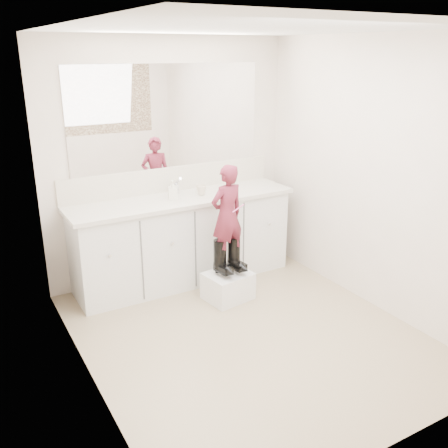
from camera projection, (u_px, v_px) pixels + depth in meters
floor at (247, 333)px, 4.20m from camera, size 3.00×3.00×0.00m
ceiling at (253, 28)px, 3.41m from camera, size 3.00×3.00×0.00m
wall_back at (169, 161)px, 5.03m from camera, size 2.60×0.00×2.60m
wall_front at (406, 266)px, 2.58m from camera, size 2.60×0.00×2.60m
wall_left at (79, 225)px, 3.20m from camera, size 0.00×3.00×3.00m
wall_right at (373, 176)px, 4.42m from camera, size 0.00×3.00×3.00m
vanity_cabinet at (183, 241)px, 5.07m from camera, size 2.20×0.55×0.85m
countertop at (183, 199)px, 4.91m from camera, size 2.28×0.58×0.04m
backsplash at (171, 179)px, 5.08m from camera, size 2.28×0.03×0.25m
mirror at (168, 117)px, 4.88m from camera, size 2.00×0.02×1.00m
dot_panel at (415, 181)px, 2.44m from camera, size 2.00×0.01×1.20m
faucet at (175, 189)px, 5.02m from camera, size 0.08×0.08×0.10m
cup at (201, 190)px, 4.97m from camera, size 0.11×0.11×0.10m
soap_bottle at (173, 190)px, 4.81m from camera, size 0.11×0.11×0.19m
step_stool at (228, 286)px, 4.75m from camera, size 0.46×0.40×0.26m
boot_left at (220, 257)px, 4.63m from camera, size 0.16×0.25×0.34m
boot_right at (234, 254)px, 4.70m from camera, size 0.16×0.25×0.34m
toddler at (227, 215)px, 4.54m from camera, size 0.37×0.27×0.94m
toothbrush at (238, 208)px, 4.48m from camera, size 0.14×0.03×0.06m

